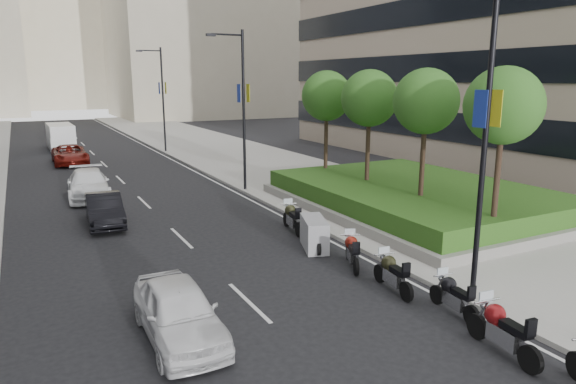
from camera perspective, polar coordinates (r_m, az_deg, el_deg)
ground at (r=12.95m, az=9.46°, el=-17.24°), size 160.00×160.00×0.00m
sidewalk_right at (r=42.50m, az=-5.23°, el=3.88°), size 10.00×100.00×0.15m
lane_edge at (r=40.82m, az=-12.13°, el=3.20°), size 0.12×100.00×0.01m
lane_centre at (r=39.78m, az=-19.36°, el=2.53°), size 0.12×100.00×0.01m
building_cream_right at (r=94.20m, az=-10.03°, el=19.37°), size 28.00×24.00×36.00m
building_cream_centre at (r=129.81m, az=-24.61°, el=16.97°), size 30.00×24.00×38.00m
planter at (r=26.07m, az=13.92°, el=-1.28°), size 10.00×14.00×0.40m
hedge at (r=25.94m, az=13.99°, el=0.00°), size 9.40×13.40×0.80m
tree_0 at (r=20.13m, az=22.83°, el=8.78°), size 2.80×2.80×6.30m
tree_1 at (r=22.90m, az=15.06°, el=9.65°), size 2.80×2.80×6.30m
tree_2 at (r=25.99m, az=9.03°, el=10.20°), size 2.80×2.80×6.30m
tree_3 at (r=29.30m, az=4.31°, el=10.56°), size 2.80×2.80×6.30m
lamp_post_0 at (r=14.91m, az=20.74°, el=6.59°), size 2.34×0.45×9.00m
lamp_post_1 at (r=29.11m, az=-5.24°, el=9.82°), size 2.34×0.45×9.00m
lamp_post_2 at (r=46.25m, az=-13.93°, el=10.48°), size 2.34×0.45×9.00m
motorcycle_1 at (r=13.45m, az=22.66°, el=-13.94°), size 0.77×2.32×1.15m
motorcycle_2 at (r=15.13m, az=17.88°, el=-10.90°), size 0.67×2.01×1.00m
motorcycle_3 at (r=16.19m, az=11.50°, el=-8.84°), size 0.71×2.14×1.06m
motorcycle_4 at (r=17.95m, az=7.14°, el=-6.57°), size 1.03×1.95×1.04m
motorcycle_5 at (r=19.66m, az=2.93°, el=-4.67°), size 1.42×2.12×1.20m
motorcycle_6 at (r=21.87m, az=0.46°, el=-2.88°), size 0.75×2.23×1.12m
car_a at (r=13.38m, az=-12.07°, el=-12.84°), size 1.80×4.31×1.46m
car_b at (r=24.26m, az=-19.72°, el=-1.84°), size 1.73×4.29×1.39m
car_c at (r=30.05m, az=-21.29°, el=0.81°), size 2.52×5.36×1.51m
car_d at (r=42.68m, az=-23.06°, el=3.86°), size 2.46×5.27×1.46m
delivery_van at (r=51.95m, az=-23.91°, el=5.53°), size 2.18×5.50×2.29m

